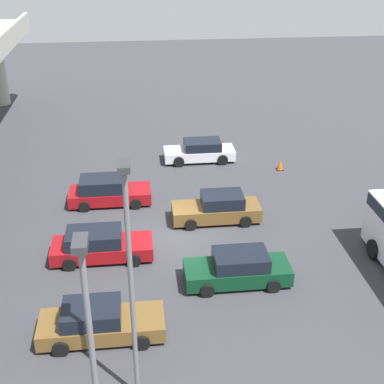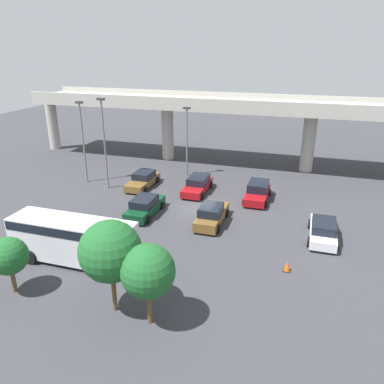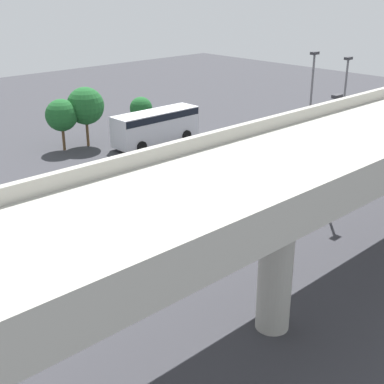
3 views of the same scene
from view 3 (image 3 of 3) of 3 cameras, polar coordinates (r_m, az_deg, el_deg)
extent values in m
plane|color=#38383D|center=(36.70, -0.06, 0.20)|extent=(105.05, 105.05, 0.00)
cube|color=#ADAAA0|center=(28.05, 14.98, 8.88)|extent=(49.02, 0.30, 0.55)
cylinder|color=#ADAAA0|center=(21.52, 8.96, -7.04)|extent=(1.39, 1.39, 6.40)
cube|color=brown|center=(39.32, 10.98, 2.05)|extent=(1.80, 4.84, 0.65)
cube|color=black|center=(38.92, 11.46, 2.81)|extent=(1.66, 2.24, 0.63)
cylinder|color=black|center=(39.52, 8.42, 2.04)|extent=(0.22, 0.63, 0.63)
cylinder|color=black|center=(40.92, 10.04, 2.63)|extent=(0.22, 0.63, 0.63)
cylinder|color=black|center=(37.87, 11.95, 0.91)|extent=(0.22, 0.63, 0.63)
cylinder|color=black|center=(39.32, 13.51, 1.56)|extent=(0.22, 0.63, 0.63)
cube|color=#0C381E|center=(40.79, 1.93, 3.20)|extent=(1.78, 4.71, 0.71)
cube|color=black|center=(40.67, 1.80, 4.14)|extent=(1.64, 2.39, 0.63)
cylinder|color=black|center=(40.53, 4.30, 2.71)|extent=(0.22, 0.61, 0.61)
cylinder|color=black|center=(39.27, 2.49, 2.12)|extent=(0.22, 0.61, 0.61)
cylinder|color=black|center=(42.45, 1.40, 3.65)|extent=(0.22, 0.61, 0.61)
cylinder|color=black|center=(41.25, -0.41, 3.11)|extent=(0.22, 0.61, 0.61)
cube|color=maroon|center=(35.09, 5.84, -0.07)|extent=(1.83, 4.80, 0.66)
cube|color=black|center=(34.64, 6.32, 0.77)|extent=(1.68, 2.60, 0.65)
cylinder|color=black|center=(35.44, 3.02, -0.08)|extent=(0.22, 0.64, 0.64)
cylinder|color=black|center=(36.72, 5.05, 0.66)|extent=(0.22, 0.64, 0.64)
cylinder|color=black|center=(33.61, 6.68, -1.45)|extent=(0.22, 0.64, 0.64)
cylinder|color=black|center=(34.96, 8.67, -0.62)|extent=(0.22, 0.64, 0.64)
cube|color=brown|center=(37.14, -4.16, 1.30)|extent=(1.73, 4.73, 0.73)
cube|color=black|center=(37.15, -4.51, 2.44)|extent=(1.59, 2.22, 0.66)
cylinder|color=black|center=(36.70, -1.62, 0.72)|extent=(0.22, 0.63, 0.63)
cylinder|color=black|center=(35.63, -3.76, 0.02)|extent=(0.22, 0.63, 0.63)
cylinder|color=black|center=(38.81, -4.50, 1.85)|extent=(0.22, 0.63, 0.63)
cylinder|color=black|center=(37.80, -6.60, 1.22)|extent=(0.22, 0.63, 0.63)
cube|color=maroon|center=(31.48, -1.36, -2.59)|extent=(1.86, 4.64, 0.67)
cube|color=black|center=(30.91, -0.86, -1.64)|extent=(1.71, 2.50, 0.74)
cylinder|color=black|center=(32.00, -4.35, -2.61)|extent=(0.22, 0.62, 0.62)
cylinder|color=black|center=(33.12, -1.80, -1.69)|extent=(0.22, 0.62, 0.62)
cylinder|color=black|center=(30.02, -0.87, -4.26)|extent=(0.22, 0.62, 0.62)
cylinder|color=black|center=(31.20, 1.71, -3.22)|extent=(0.22, 0.62, 0.62)
cube|color=silver|center=(33.06, -15.45, -2.17)|extent=(1.78, 4.74, 0.64)
cube|color=black|center=(33.00, -15.73, -1.07)|extent=(1.63, 2.45, 0.60)
cylinder|color=black|center=(32.33, -12.76, -2.78)|extent=(0.22, 0.70, 0.70)
cylinder|color=black|center=(31.55, -15.58, -3.68)|extent=(0.22, 0.70, 0.70)
cylinder|color=black|center=(34.72, -15.27, -1.28)|extent=(0.22, 0.70, 0.70)
cylinder|color=black|center=(34.00, -17.95, -2.08)|extent=(0.22, 0.70, 0.70)
cube|color=silver|center=(47.05, -3.85, 7.02)|extent=(8.21, 2.24, 2.62)
cube|color=black|center=(46.82, -3.88, 8.14)|extent=(8.05, 2.29, 0.58)
cylinder|color=black|center=(44.96, -5.39, 4.82)|extent=(0.95, 0.29, 0.95)
cylinder|color=black|center=(46.72, -7.14, 5.40)|extent=(0.95, 0.29, 0.95)
cylinder|color=black|center=(48.11, -0.60, 6.05)|extent=(0.95, 0.29, 0.95)
cylinder|color=black|center=(49.76, -2.40, 6.56)|extent=(0.95, 0.29, 0.95)
cylinder|color=slate|center=(33.50, 14.61, 3.76)|extent=(0.16, 0.16, 7.06)
cube|color=#333338|center=(32.61, 15.22, 9.83)|extent=(0.70, 0.35, 0.20)
cylinder|color=slate|center=(41.46, 12.46, 8.33)|extent=(0.16, 0.16, 8.44)
cube|color=#333338|center=(40.72, 12.96, 14.24)|extent=(0.70, 0.35, 0.20)
cylinder|color=slate|center=(43.45, 15.79, 8.25)|extent=(0.16, 0.16, 7.90)
cube|color=#333338|center=(42.74, 16.35, 13.53)|extent=(0.70, 0.35, 0.20)
cylinder|color=brown|center=(51.00, -5.39, 7.13)|extent=(0.24, 0.24, 1.42)
sphere|color=#1E5B28|center=(50.62, -5.46, 8.89)|extent=(2.11, 2.11, 2.11)
cylinder|color=brown|center=(47.26, -11.08, 6.12)|extent=(0.24, 0.24, 2.18)
sphere|color=#1E5B28|center=(46.68, -11.30, 9.00)|extent=(3.17, 3.17, 3.17)
cylinder|color=brown|center=(46.54, -13.53, 5.49)|extent=(0.24, 0.24, 1.87)
sphere|color=#1E5B28|center=(46.03, -13.75, 7.97)|extent=(2.68, 2.68, 2.68)
cube|color=black|center=(38.35, -16.25, 0.29)|extent=(0.44, 0.44, 0.04)
cone|color=#EA590F|center=(38.23, -16.30, 0.75)|extent=(0.40, 0.40, 0.70)
camera|label=1|loc=(52.21, 22.14, 21.27)|focal=50.00mm
camera|label=2|loc=(55.14, -28.74, 18.76)|focal=35.00mm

